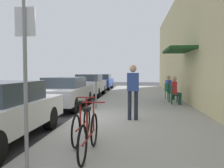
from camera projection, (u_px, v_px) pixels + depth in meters
name	position (u px, v px, depth m)	size (l,w,h in m)	color
ground_plane	(73.00, 121.00, 7.95)	(60.00, 60.00, 0.00)	#2D2D30
sidewalk_slab	(140.00, 110.00, 9.71)	(4.50, 32.00, 0.12)	#9E9B93
building_facade	(203.00, 33.00, 9.32)	(1.40, 32.00, 6.22)	beige
parked_car_1	(64.00, 92.00, 10.67)	(1.80, 4.40, 1.37)	#B7B7BC
parked_car_2	(89.00, 85.00, 16.25)	(1.80, 4.40, 1.44)	silver
parked_car_3	(102.00, 81.00, 22.18)	(1.80, 4.40, 1.39)	navy
parking_meter	(96.00, 90.00, 9.75)	(0.12, 0.10, 1.32)	slate
street_sign	(25.00, 70.00, 3.66)	(0.32, 0.06, 2.60)	gray
bicycle_0	(89.00, 135.00, 4.31)	(0.46, 1.71, 0.90)	black
bicycle_1	(82.00, 124.00, 5.22)	(0.46, 1.71, 0.90)	black
cafe_chair_0	(174.00, 94.00, 10.95)	(0.46, 0.46, 0.87)	#14592D
seated_patron_0	(175.00, 89.00, 10.94)	(0.44, 0.37, 1.29)	#232838
cafe_chair_1	(172.00, 92.00, 11.75)	(0.54, 0.54, 0.87)	#14592D
cafe_chair_2	(168.00, 90.00, 12.91)	(0.52, 0.52, 0.87)	#14592D
seated_patron_2	(170.00, 87.00, 12.91)	(0.48, 0.43, 1.29)	#232838
pedestrian_standing	(133.00, 88.00, 7.41)	(0.36, 0.22, 1.70)	#232838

